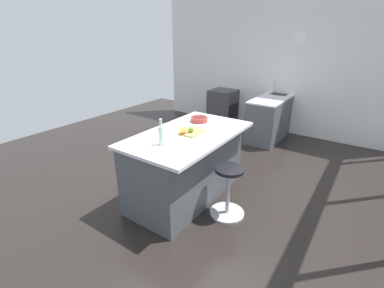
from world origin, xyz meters
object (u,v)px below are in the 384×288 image
Objects in this scene: kitchen_island at (186,165)px; water_bottle at (161,135)px; cutting_board at (193,132)px; apple_green at (191,129)px; stool_by_window at (228,193)px; apple_yellow at (184,130)px; oven_range at (223,107)px; fruit_bowl at (199,119)px.

water_bottle is at bearing 1.58° from kitchen_island.
apple_green reaches higher than cutting_board.
kitchen_island is 0.71m from stool_by_window.
cutting_board is at bearing 179.39° from apple_green.
stool_by_window is 0.97m from apple_yellow.
cutting_board is (3.12, 1.24, 0.54)m from oven_range.
apple_green is (0.00, 0.08, 0.53)m from kitchen_island.
apple_yellow is at bearing 20.03° from oven_range.
stool_by_window is 0.90m from cutting_board.
apple_green is at bearing 89.57° from kitchen_island.
stool_by_window is at bearing 29.76° from oven_range.
kitchen_island is 7.09× the size of fruit_bowl.
apple_green is 0.23× the size of water_bottle.
kitchen_island is at bearing 12.44° from fruit_bowl.
apple_green is at bearing -0.61° from cutting_board.
kitchen_island is at bearing -95.34° from stool_by_window.
cutting_board is at bearing 21.65° from oven_range.
apple_green is 0.10m from apple_yellow.
oven_range is 1.30× the size of stool_by_window.
fruit_bowl is at bearing -167.56° from kitchen_island.
stool_by_window is at bearing 84.00° from apple_green.
oven_range is 2.39× the size of cutting_board.
stool_by_window is 7.75× the size of apple_yellow.
oven_range is 3.51m from apple_yellow.
kitchen_island is at bearing -178.42° from water_bottle.
water_bottle is 1.24× the size of fruit_bowl.
water_bottle reaches higher than apple_yellow.
apple_yellow reaches higher than cutting_board.
apple_yellow reaches higher than apple_green.
stool_by_window is 9.05× the size of apple_green.
apple_green is at bearing -96.00° from stool_by_window.
water_bottle is (0.50, 0.01, 0.60)m from kitchen_island.
oven_range is 3.44m from apple_green.
apple_yellow is 0.41m from water_bottle.
cutting_board is (-0.11, -0.61, 0.65)m from stool_by_window.
oven_range is 0.48× the size of kitchen_island.
kitchen_island is at bearing -61.79° from cutting_board.
stool_by_window is 1.11m from water_bottle.
apple_green is (-0.06, -0.61, 0.70)m from stool_by_window.
water_bottle reaches higher than fruit_bowl.
cutting_board reaches higher than kitchen_island.
oven_range is at bearing -158.35° from cutting_board.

